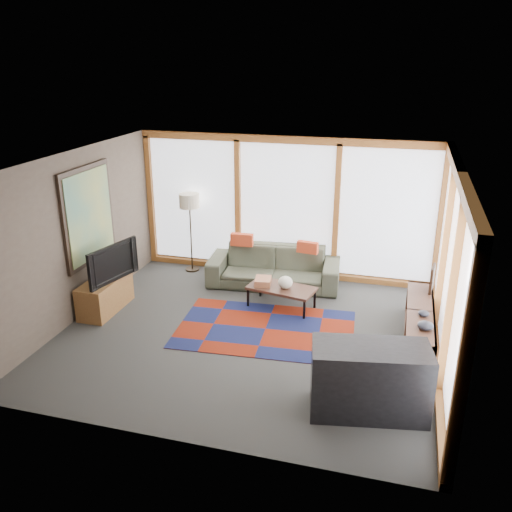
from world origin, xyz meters
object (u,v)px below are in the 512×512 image
(coffee_table, at_px, (281,297))
(bar_counter, at_px, (370,380))
(bookshelf, at_px, (419,327))
(television, at_px, (109,262))
(sofa, at_px, (274,267))
(floor_lamp, at_px, (191,233))
(tv_console, at_px, (105,295))

(coffee_table, height_order, bar_counter, bar_counter)
(bookshelf, relative_size, television, 2.00)
(coffee_table, relative_size, bookshelf, 0.51)
(bookshelf, distance_m, bar_counter, 1.91)
(sofa, bearing_deg, television, -148.62)
(sofa, bearing_deg, floor_lamp, 165.94)
(coffee_table, xyz_separation_m, bookshelf, (2.17, -0.62, 0.08))
(television, bearing_deg, floor_lamp, -2.79)
(bar_counter, bearing_deg, television, 148.82)
(coffee_table, xyz_separation_m, tv_console, (-2.73, -0.87, 0.09))
(coffee_table, distance_m, television, 2.84)
(sofa, relative_size, tv_console, 2.17)
(bar_counter, bearing_deg, bookshelf, 62.12)
(bar_counter, bearing_deg, tv_console, 149.68)
(sofa, height_order, bar_counter, bar_counter)
(tv_console, bearing_deg, bar_counter, -19.88)
(coffee_table, distance_m, bookshelf, 2.26)
(sofa, distance_m, floor_lamp, 1.75)
(sofa, distance_m, bar_counter, 3.83)
(floor_lamp, height_order, tv_console, floor_lamp)
(sofa, relative_size, floor_lamp, 1.54)
(floor_lamp, relative_size, bar_counter, 1.13)
(floor_lamp, xyz_separation_m, television, (-0.60, -1.96, 0.08))
(tv_console, bearing_deg, coffee_table, 17.59)
(bookshelf, bearing_deg, coffee_table, 164.04)
(floor_lamp, height_order, television, floor_lamp)
(tv_console, distance_m, bar_counter, 4.61)
(floor_lamp, height_order, bookshelf, floor_lamp)
(coffee_table, relative_size, bar_counter, 0.81)
(sofa, relative_size, television, 2.22)
(sofa, distance_m, coffee_table, 0.95)
(sofa, height_order, tv_console, sofa)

